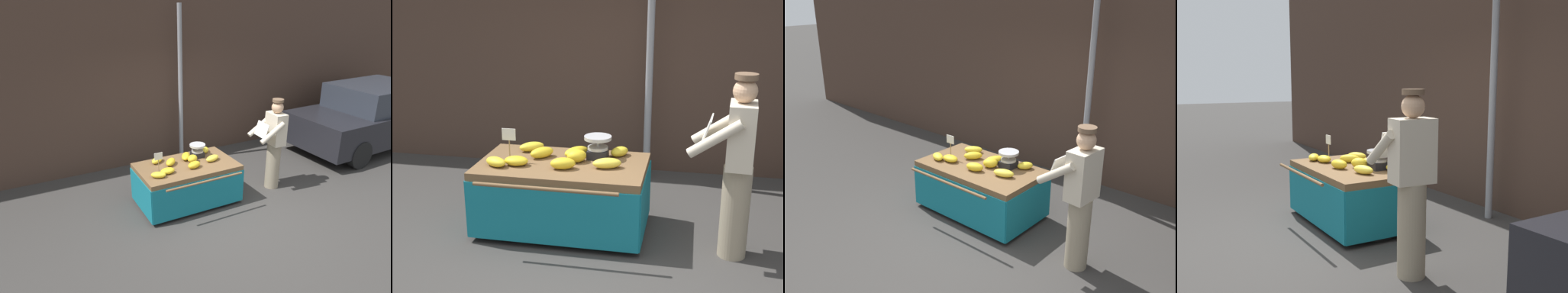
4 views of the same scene
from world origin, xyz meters
The scene contains 16 objects.
ground_plane centered at (0.00, 0.00, 0.00)m, with size 60.00×60.00×0.00m, color #383533.
back_wall centered at (0.00, 2.84, 1.97)m, with size 16.00×0.24×3.95m, color #473328.
street_pole centered at (0.28, 2.41, 1.64)m, with size 0.09×0.09×3.28m, color gray.
banana_cart centered at (-0.41, 0.75, 0.52)m, with size 1.70×1.19×0.72m.
weighing_scale centered at (-0.09, 0.96, 0.84)m, with size 0.28×0.28×0.23m.
price_sign centered at (-0.94, 0.69, 0.97)m, with size 0.14×0.01×0.34m.
banana_bunch_0 centered at (-0.32, 0.97, 0.77)m, with size 0.14×0.30×0.10m, color gold.
banana_bunch_1 centered at (-0.82, 1.06, 0.77)m, with size 0.13×0.27×0.10m, color yellow.
banana_bunch_2 centered at (-1.02, 0.52, 0.77)m, with size 0.13×0.24×0.09m, color yellow.
banana_bunch_3 centered at (-0.66, 0.86, 0.78)m, with size 0.14×0.26×0.11m, color gold.
banana_bunch_4 centered at (-0.28, 0.80, 0.79)m, with size 0.16×0.20×0.13m, color gold.
banana_bunch_5 centered at (-0.36, 0.57, 0.78)m, with size 0.14×0.24×0.11m, color gold.
banana_bunch_6 centered at (0.05, 0.68, 0.77)m, with size 0.14×0.28×0.10m, color yellow.
banana_bunch_7 centered at (0.12, 1.07, 0.77)m, with size 0.13×0.22×0.10m, color yellow.
banana_bunch_8 centered at (-0.84, 0.58, 0.77)m, with size 0.16×0.24×0.09m, color gold.
vendor_person centered at (1.26, 0.52, 0.87)m, with size 0.60×0.55×1.71m.
Camera 3 is at (3.27, -3.44, 3.12)m, focal length 40.09 mm.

